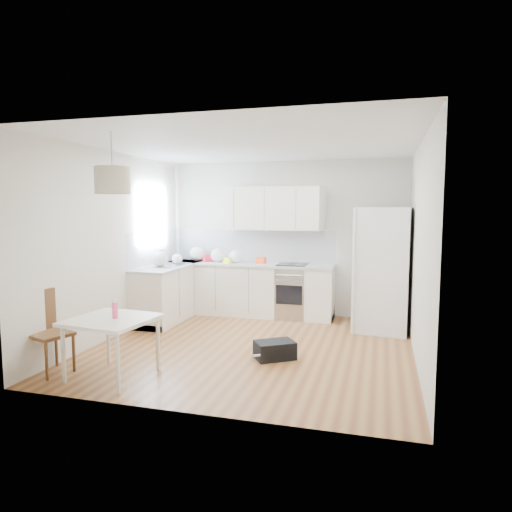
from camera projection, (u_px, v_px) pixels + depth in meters
The scene contains 29 objects.
floor at pixel (253, 347), 6.21m from camera, with size 4.20×4.20×0.00m, color brown.
ceiling at pixel (252, 145), 5.93m from camera, with size 4.20×4.20×0.00m, color white.
wall_back at pixel (285, 238), 8.08m from camera, with size 4.20×4.20×0.00m, color beige.
wall_left at pixel (114, 245), 6.63m from camera, with size 4.20×4.20×0.00m, color beige.
wall_right at pixel (419, 252), 5.51m from camera, with size 4.20×4.20×0.00m, color beige.
window_glassblock at pixel (152, 216), 7.68m from camera, with size 0.02×1.00×1.00m, color #BFE0F9.
cabinets_back at pixel (248, 290), 8.05m from camera, with size 3.00×0.60×0.88m, color white.
cabinets_left at pixel (171, 293), 7.79m from camera, with size 0.60×1.80×0.88m, color white.
counter_back at pixel (248, 264), 8.00m from camera, with size 3.02×0.64×0.04m, color silver.
counter_left at pixel (170, 266), 7.74m from camera, with size 0.64×1.82×0.04m, color silver.
backsplash_back at pixel (252, 245), 8.25m from camera, with size 3.00×0.01×0.58m, color silver.
backsplash_left at pixel (154, 248), 7.79m from camera, with size 0.01×1.80×0.58m, color silver.
upper_cabinets at pixel (275, 209), 7.91m from camera, with size 1.70×0.32×0.75m, color white.
range_oven at pixel (292, 292), 7.84m from camera, with size 0.50×0.61×0.88m, color #B0B2B5, non-canonical shape.
sink at pixel (169, 266), 7.70m from camera, with size 0.50×0.80×0.16m, color #B0B2B5, non-canonical shape.
refrigerator at pixel (385, 269), 7.04m from camera, with size 0.90×0.95×1.89m, color white, non-canonical shape.
dining_table at pixel (112, 324), 5.04m from camera, with size 0.94×0.94×0.67m.
dining_chair at pixel (51, 333), 5.18m from camera, with size 0.40×0.40×0.94m, color #452D14, non-canonical shape.
drink_bottle at pixel (115, 309), 5.02m from camera, with size 0.06×0.06×0.21m, color #F04274.
gym_bag at pixel (275, 350), 5.71m from camera, with size 0.48×0.31×0.22m, color black.
pendant_lamp at pixel (112, 180), 4.91m from camera, with size 0.37×0.37×0.29m, color #BAAB8F.
grocery_bag_a at pixel (197, 254), 8.32m from camera, with size 0.29×0.25×0.26m, color white.
grocery_bag_b at pixel (218, 255), 8.15m from camera, with size 0.27×0.23×0.25m, color white.
grocery_bag_c at pixel (236, 256), 8.04m from camera, with size 0.25×0.21×0.23m, color white.
grocery_bag_d at pixel (177, 259), 7.92m from camera, with size 0.19×0.16×0.17m, color white.
grocery_bag_e at pixel (160, 259), 7.54m from camera, with size 0.28×0.24×0.25m, color white.
snack_orange at pixel (261, 260), 7.96m from camera, with size 0.16×0.10×0.11m, color #EE4315.
snack_yellow at pixel (228, 260), 8.05m from camera, with size 0.15×0.09×0.10m, color #FFF728.
snack_red at pixel (208, 258), 8.25m from camera, with size 0.18×0.11×0.12m, color red.
Camera 1 is at (1.66, -5.81, 1.88)m, focal length 32.00 mm.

